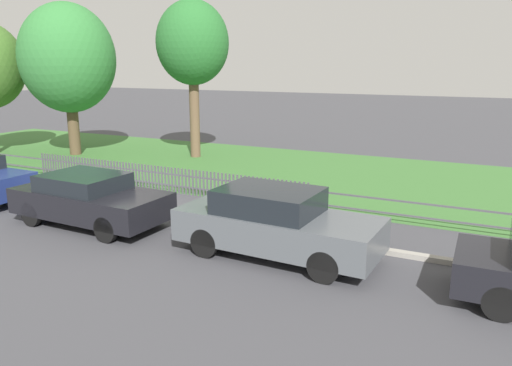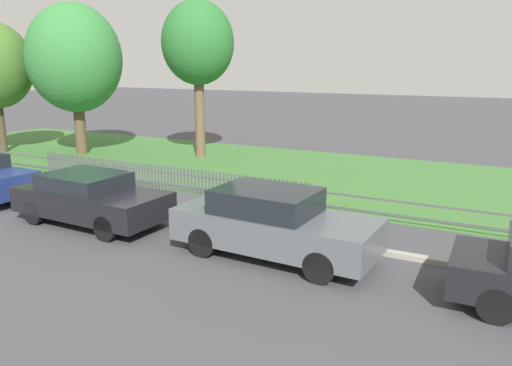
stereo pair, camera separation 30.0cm
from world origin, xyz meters
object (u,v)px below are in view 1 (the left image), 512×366
parked_car_navy_estate (276,223)px  parked_car_black_saloon (89,199)px  covered_motorcycle (285,203)px  tree_mid_park (193,44)px  tree_behind_motorcycle (68,59)px

parked_car_navy_estate → parked_car_black_saloon: bearing=-176.3°
covered_motorcycle → tree_mid_park: (-7.75, 7.55, 4.42)m
covered_motorcycle → parked_car_black_saloon: bearing=-157.6°
tree_behind_motorcycle → tree_mid_park: tree_mid_park is taller
parked_car_navy_estate → tree_behind_motorcycle: size_ratio=0.66×
parked_car_navy_estate → tree_behind_motorcycle: tree_behind_motorcycle is taller
tree_mid_park → covered_motorcycle: bearing=-44.2°
parked_car_black_saloon → covered_motorcycle: parked_car_black_saloon is taller
tree_behind_motorcycle → tree_mid_park: size_ratio=0.99×
covered_motorcycle → tree_mid_park: 11.69m
parked_car_black_saloon → covered_motorcycle: 5.21m
tree_mid_park → parked_car_black_saloon: bearing=-72.8°
parked_car_black_saloon → tree_behind_motorcycle: 12.02m
covered_motorcycle → tree_behind_motorcycle: bearing=155.3°
parked_car_navy_estate → covered_motorcycle: bearing=109.7°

